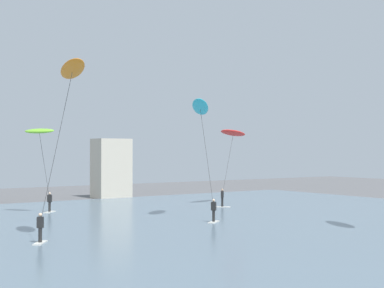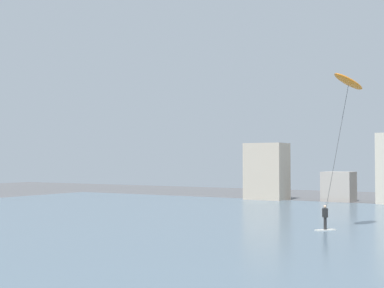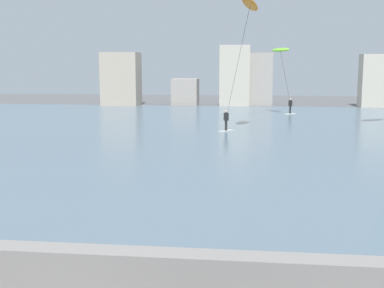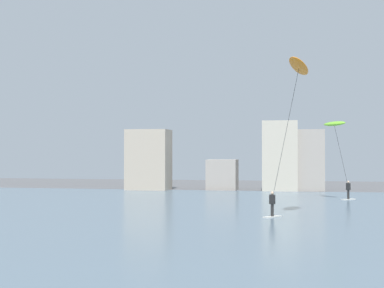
{
  "view_description": "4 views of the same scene",
  "coord_description": "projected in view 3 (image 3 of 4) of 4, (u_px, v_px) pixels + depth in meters",
  "views": [
    {
      "loc": [
        -8.5,
        2.41,
        5.09
      ],
      "look_at": [
        0.69,
        15.6,
        5.31
      ],
      "focal_mm": 52.05,
      "sensor_mm": 36.0,
      "label": 1
    },
    {
      "loc": [
        12.86,
        -2.45,
        4.62
      ],
      "look_at": [
        2.08,
        15.16,
        5.29
      ],
      "focal_mm": 49.9,
      "sensor_mm": 36.0,
      "label": 2
    },
    {
      "loc": [
        4.01,
        -7.36,
        5.27
      ],
      "look_at": [
        1.7,
        12.09,
        2.18
      ],
      "focal_mm": 47.41,
      "sensor_mm": 36.0,
      "label": 3
    },
    {
      "loc": [
        3.6,
        -4.45,
        4.28
      ],
      "look_at": [
        -0.49,
        17.39,
        4.59
      ],
      "focal_mm": 52.69,
      "sensor_mm": 36.0,
      "label": 4
    }
  ],
  "objects": [
    {
      "name": "seawall_barrier",
      "position": [
        78.0,
        268.0,
        11.96
      ],
      "size": [
        60.0,
        0.7,
        1.0
      ],
      "primitive_type": "cube",
      "color": "gray",
      "rests_on": "ground"
    },
    {
      "name": "water_bay",
      "position": [
        198.0,
        134.0,
        38.22
      ],
      "size": [
        84.0,
        52.0,
        0.1
      ],
      "primitive_type": "cube",
      "color": "slate",
      "rests_on": "ground"
    },
    {
      "name": "kitesurfer_lime",
      "position": [
        282.0,
        57.0,
        51.62
      ],
      "size": [
        3.05,
        2.98,
        6.91
      ],
      "color": "silver",
      "rests_on": "water_bay"
    },
    {
      "name": "far_shore_buildings",
      "position": [
        227.0,
        80.0,
        64.25
      ],
      "size": [
        35.94,
        5.35,
        7.64
      ],
      "color": "#B7A893",
      "rests_on": "ground"
    },
    {
      "name": "kitesurfer_orange",
      "position": [
        248.0,
        14.0,
        37.76
      ],
      "size": [
        3.14,
        3.65,
        10.22
      ],
      "color": "silver",
      "rests_on": "water_bay"
    }
  ]
}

